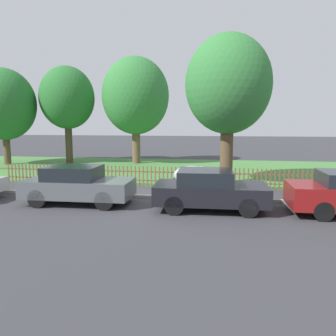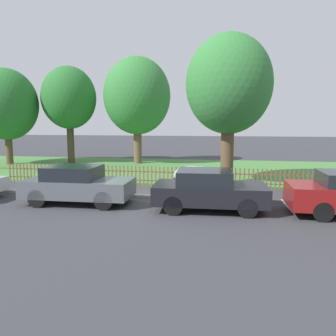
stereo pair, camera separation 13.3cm
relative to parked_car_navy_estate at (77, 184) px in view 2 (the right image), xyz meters
name	(u,v)px [view 2 (the right image)]	position (x,y,z in m)	size (l,w,h in m)	color
ground_plane	(146,199)	(2.27, 1.15, -0.71)	(120.00, 120.00, 0.00)	#38383D
kerb_stone	(146,196)	(2.27, 1.25, -0.65)	(40.85, 0.20, 0.12)	#9E998E
grass_strip	(175,169)	(2.27, 9.27, -0.70)	(40.85, 11.34, 0.01)	#477F3D
park_fence	(158,176)	(2.27, 3.61, -0.24)	(40.85, 0.05, 0.93)	brown
parked_car_navy_estate	(77,184)	(0.00, 0.00, 0.00)	(3.91, 1.76, 1.38)	#51565B
parked_car_red_compact	(209,190)	(4.75, -0.11, -0.01)	(3.80, 1.92, 1.36)	black
covered_motorcycle	(193,176)	(3.98, 2.86, -0.04)	(1.86, 0.94, 1.10)	black
tree_nearest_kerb	(6,105)	(-9.69, 9.92, 3.46)	(4.28, 4.28, 6.64)	brown
tree_behind_motorcycle	(69,98)	(-5.74, 11.40, 3.95)	(3.85, 3.85, 6.91)	#473828
tree_mid_park	(137,96)	(-0.86, 11.97, 4.07)	(4.73, 4.73, 7.52)	brown
tree_far_left	(229,85)	(5.41, 4.95, 3.95)	(4.03, 4.03, 7.03)	brown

